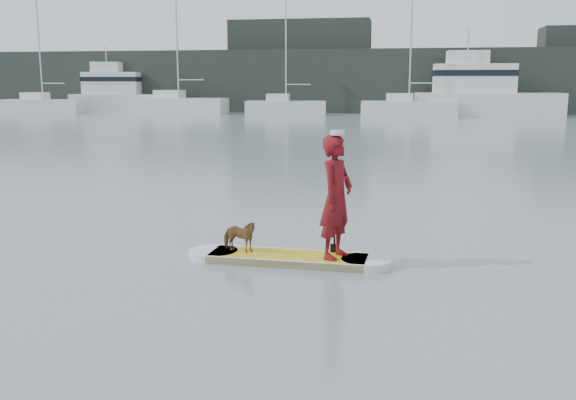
% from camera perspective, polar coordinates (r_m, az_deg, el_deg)
% --- Properties ---
extents(ground, '(140.00, 140.00, 0.00)m').
position_cam_1_polar(ground, '(11.61, 7.94, -3.72)').
color(ground, slate).
rests_on(ground, ground).
extents(paddleboard, '(3.30, 0.90, 0.12)m').
position_cam_1_polar(paddleboard, '(10.25, -0.00, -5.18)').
color(paddleboard, gold).
rests_on(paddleboard, ground).
extents(paddler, '(0.67, 0.81, 1.91)m').
position_cam_1_polar(paddler, '(9.89, 4.32, 0.26)').
color(paddler, maroon).
rests_on(paddler, paddleboard).
extents(white_cap, '(0.22, 0.22, 0.07)m').
position_cam_1_polar(white_cap, '(9.77, 4.40, 5.99)').
color(white_cap, silver).
rests_on(white_cap, paddler).
extents(dog, '(0.66, 0.39, 0.52)m').
position_cam_1_polar(dog, '(10.36, -4.37, -3.20)').
color(dog, brown).
rests_on(dog, paddleboard).
extents(paddle, '(0.10, 0.30, 2.00)m').
position_cam_1_polar(paddle, '(10.22, 4.10, -1.00)').
color(paddle, black).
rests_on(paddle, ground).
extents(sailboat_a, '(7.75, 2.67, 11.15)m').
position_cam_1_polar(sailboat_a, '(65.36, -20.98, 7.87)').
color(sailboat_a, silver).
rests_on(sailboat_a, ground).
extents(sailboat_b, '(9.08, 3.08, 13.34)m').
position_cam_1_polar(sailboat_b, '(61.45, -9.74, 8.43)').
color(sailboat_b, silver).
rests_on(sailboat_b, ground).
extents(sailboat_c, '(7.25, 3.04, 10.13)m').
position_cam_1_polar(sailboat_c, '(57.50, -0.25, 8.28)').
color(sailboat_c, silver).
rests_on(sailboat_c, ground).
extents(sailboat_d, '(7.97, 2.56, 11.71)m').
position_cam_1_polar(sailboat_d, '(55.68, 10.61, 8.13)').
color(sailboat_d, silver).
rests_on(sailboat_d, ground).
extents(motor_yacht_a, '(12.35, 4.17, 7.34)m').
position_cam_1_polar(motor_yacht_a, '(58.38, 16.79, 9.17)').
color(motor_yacht_a, silver).
rests_on(motor_yacht_a, ground).
extents(motor_yacht_b, '(10.11, 4.70, 6.42)m').
position_cam_1_polar(motor_yacht_b, '(66.15, -14.86, 9.12)').
color(motor_yacht_b, silver).
rests_on(motor_yacht_b, ground).
extents(shore_mass, '(90.00, 6.00, 6.00)m').
position_cam_1_polar(shore_mass, '(64.27, 9.91, 10.35)').
color(shore_mass, black).
rests_on(shore_mass, ground).
extents(shore_building_west, '(14.00, 4.00, 9.00)m').
position_cam_1_polar(shore_building_west, '(66.11, 1.08, 11.79)').
color(shore_building_west, black).
rests_on(shore_building_west, ground).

